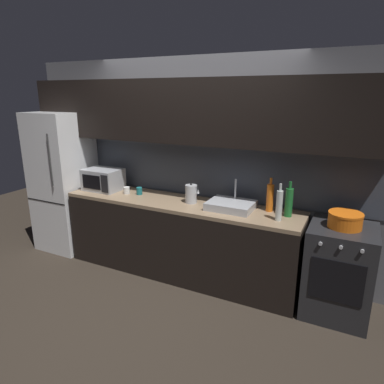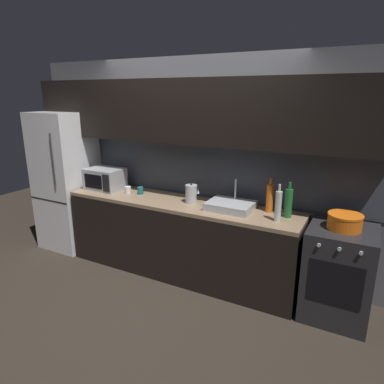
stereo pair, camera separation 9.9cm
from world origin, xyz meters
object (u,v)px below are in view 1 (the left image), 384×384
Objects in this scene: refrigerator at (64,182)px; oven_range at (338,271)px; wine_bottle_clear at (279,205)px; cooking_pot at (345,220)px; wine_bottle_orange at (270,197)px; microwave at (103,179)px; wine_bottle_green at (289,202)px; mug_teal at (139,191)px; mug_white at (127,190)px; kettle at (191,194)px.

refrigerator is 2.07× the size of oven_range.
wine_bottle_clear is 1.21× the size of cooking_pot.
microwave is at bearing -176.61° from wine_bottle_orange.
microwave is at bearing 179.60° from oven_range.
oven_range is 2.50× the size of wine_bottle_green.
wine_bottle_orange is at bearing 3.69° from mug_teal.
refrigerator reaches higher than oven_range.
microwave reaches higher than mug_teal.
cooking_pot is at bearing -7.52° from wine_bottle_green.
mug_white is (-1.74, -0.14, -0.11)m from wine_bottle_orange.
cooking_pot is (0.53, -0.07, -0.08)m from wine_bottle_green.
oven_range is 10.54× the size of mug_white.
wine_bottle_orange is at bearing 169.00° from cooking_pot.
oven_range is 0.85m from wine_bottle_clear.
oven_range is 0.96m from wine_bottle_orange.
wine_bottle_orange is at bearing 3.39° from microwave.
kettle is (1.93, 0.03, 0.07)m from refrigerator.
mug_white is at bearing -177.97° from wine_bottle_green.
wine_bottle_orange reaches higher than mug_teal.
refrigerator is at bearing -177.06° from wine_bottle_orange.
wine_bottle_orange is at bearing 122.44° from wine_bottle_clear.
refrigerator reaches higher than mug_white.
oven_range is 2.91m from microwave.
oven_range is at bearing 8.40° from wine_bottle_clear.
cooking_pot is at bearing -11.00° from wine_bottle_orange.
cooking_pot is (2.85, -0.02, -0.06)m from microwave.
cooking_pot is at bearing 0.00° from refrigerator.
microwave is (0.68, 0.02, 0.10)m from refrigerator.
kettle is at bearing 0.92° from refrigerator.
wine_bottle_orange is (0.86, 0.11, 0.05)m from kettle.
mug_white is at bearing -178.04° from kettle.
refrigerator is 0.69m from microwave.
mug_teal is (-0.71, 0.01, -0.06)m from kettle.
wine_bottle_clear is 4.32× the size of mug_white.
refrigerator is 5.16× the size of wine_bottle_green.
cooking_pot is (2.31, -0.04, 0.03)m from mug_teal.
wine_bottle_green is at bearing 172.34° from oven_range.
microwave is at bearing -177.50° from mug_teal.
kettle is at bearing 178.85° from oven_range.
microwave is at bearing 177.29° from wine_bottle_clear.
kettle is 1.60m from cooking_pot.
microwave is 1.25m from kettle.
wine_bottle_green reaches higher than kettle.
mug_white is 2.47m from cooking_pot.
wine_bottle_green reaches higher than microwave.
microwave is (-2.85, 0.02, 0.58)m from oven_range.
mug_teal is (-1.72, 0.13, -0.11)m from wine_bottle_clear.
mug_white is at bearing -165.65° from mug_teal.
mug_teal is (-2.31, 0.04, 0.49)m from oven_range.
wine_bottle_clear reaches higher than oven_range.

